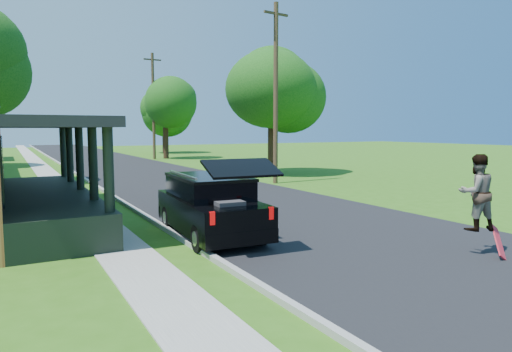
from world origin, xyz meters
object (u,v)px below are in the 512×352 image
utility_pole_near (276,92)px  tree_right_near (272,85)px  black_suv (211,205)px  skateboarder (476,192)px

utility_pole_near → tree_right_near: bearing=54.0°
black_suv → utility_pole_near: bearing=54.2°
skateboarder → utility_pole_near: bearing=-84.3°
black_suv → tree_right_near: bearing=57.5°
black_suv → tree_right_near: size_ratio=0.55×
skateboarder → utility_pole_near: utility_pole_near is taller
skateboarder → tree_right_near: bearing=-88.7°
tree_right_near → utility_pole_near: 5.50m
black_suv → tree_right_near: tree_right_near is taller
tree_right_near → utility_pole_near: bearing=-118.7°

